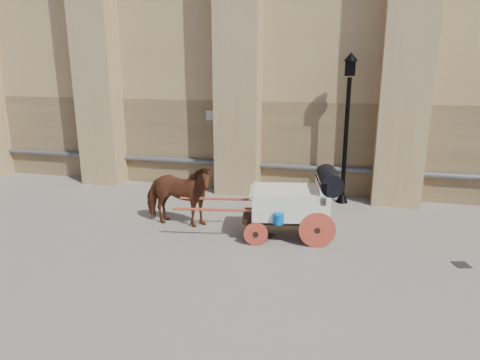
# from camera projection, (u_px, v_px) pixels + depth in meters

# --- Properties ---
(ground) EXTENTS (90.00, 90.00, 0.00)m
(ground) POSITION_uv_depth(u_px,v_px,m) (240.00, 234.00, 10.84)
(ground) COLOR gray
(ground) RESTS_ON ground
(horse) EXTENTS (2.03, 0.96, 1.70)m
(horse) POSITION_uv_depth(u_px,v_px,m) (178.00, 195.00, 11.17)
(horse) COLOR brown
(horse) RESTS_ON ground
(carriage) EXTENTS (4.11, 1.74, 1.74)m
(carriage) POSITION_uv_depth(u_px,v_px,m) (296.00, 201.00, 10.40)
(carriage) COLOR black
(carriage) RESTS_ON ground
(street_lamp) EXTENTS (0.42, 0.42, 4.50)m
(street_lamp) POSITION_uv_depth(u_px,v_px,m) (347.00, 125.00, 12.73)
(street_lamp) COLOR black
(street_lamp) RESTS_ON ground
(drain_grate_near) EXTENTS (0.42, 0.42, 0.01)m
(drain_grate_near) POSITION_uv_depth(u_px,v_px,m) (267.00, 235.00, 10.73)
(drain_grate_near) COLOR black
(drain_grate_near) RESTS_ON ground
(drain_grate_far) EXTENTS (0.40, 0.40, 0.01)m
(drain_grate_far) POSITION_uv_depth(u_px,v_px,m) (461.00, 265.00, 9.13)
(drain_grate_far) COLOR black
(drain_grate_far) RESTS_ON ground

